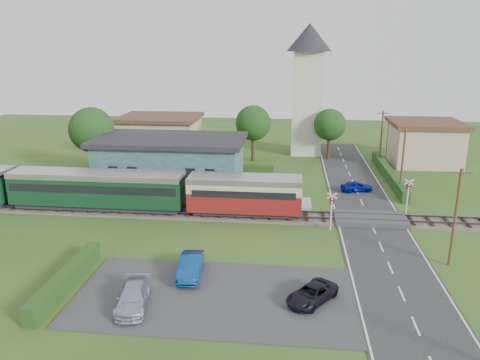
# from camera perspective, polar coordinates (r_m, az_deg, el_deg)

# --- Properties ---
(ground) EXTENTS (120.00, 120.00, 0.00)m
(ground) POSITION_cam_1_polar(r_m,az_deg,el_deg) (40.22, 1.74, -5.52)
(ground) COLOR #2D4C19
(railway_track) EXTENTS (76.00, 3.20, 0.49)m
(railway_track) POSITION_cam_1_polar(r_m,az_deg,el_deg) (42.04, 1.95, -4.37)
(railway_track) COLOR #4C443D
(railway_track) RESTS_ON ground
(road) EXTENTS (6.00, 70.00, 0.05)m
(road) POSITION_cam_1_polar(r_m,az_deg,el_deg) (40.75, 15.97, -5.84)
(road) COLOR #28282B
(road) RESTS_ON ground
(car_park) EXTENTS (17.00, 9.00, 0.08)m
(car_park) POSITION_cam_1_polar(r_m,az_deg,el_deg) (29.62, -3.14, -13.90)
(car_park) COLOR #333335
(car_park) RESTS_ON ground
(crossing_deck) EXTENTS (6.20, 3.40, 0.45)m
(crossing_deck) POSITION_cam_1_polar(r_m,az_deg,el_deg) (42.52, 15.56, -4.59)
(crossing_deck) COLOR #333335
(crossing_deck) RESTS_ON ground
(platform) EXTENTS (30.00, 3.00, 0.45)m
(platform) POSITION_cam_1_polar(r_m,az_deg,el_deg) (46.72, -10.07, -2.34)
(platform) COLOR gray
(platform) RESTS_ON ground
(equipment_hut) EXTENTS (2.30, 2.30, 2.55)m
(equipment_hut) POSITION_cam_1_polar(r_m,az_deg,el_deg) (49.09, -19.17, -0.24)
(equipment_hut) COLOR beige
(equipment_hut) RESTS_ON platform
(station_building) EXTENTS (16.00, 9.00, 5.30)m
(station_building) POSITION_cam_1_polar(r_m,az_deg,el_deg) (51.40, -8.44, 2.31)
(station_building) COLOR #2B4A4C
(station_building) RESTS_ON ground
(train) EXTENTS (43.20, 2.90, 3.40)m
(train) POSITION_cam_1_polar(r_m,az_deg,el_deg) (46.13, -20.63, -0.85)
(train) COLOR #232328
(train) RESTS_ON ground
(church_tower) EXTENTS (6.00, 6.00, 17.60)m
(church_tower) POSITION_cam_1_polar(r_m,az_deg,el_deg) (65.46, 8.27, 11.97)
(church_tower) COLOR beige
(church_tower) RESTS_ON ground
(house_west) EXTENTS (10.80, 8.80, 5.50)m
(house_west) POSITION_cam_1_polar(r_m,az_deg,el_deg) (65.88, -9.65, 5.41)
(house_west) COLOR tan
(house_west) RESTS_ON ground
(house_east) EXTENTS (8.80, 8.80, 5.50)m
(house_east) POSITION_cam_1_polar(r_m,az_deg,el_deg) (64.76, 21.52, 4.32)
(house_east) COLOR tan
(house_east) RESTS_ON ground
(hedge_carpark) EXTENTS (0.80, 9.00, 1.20)m
(hedge_carpark) POSITION_cam_1_polar(r_m,az_deg,el_deg) (32.15, -20.46, -11.29)
(hedge_carpark) COLOR #193814
(hedge_carpark) RESTS_ON ground
(hedge_roadside) EXTENTS (0.80, 18.00, 1.20)m
(hedge_roadside) POSITION_cam_1_polar(r_m,az_deg,el_deg) (56.30, 17.64, 0.74)
(hedge_roadside) COLOR #193814
(hedge_roadside) RESTS_ON ground
(hedge_station) EXTENTS (22.00, 0.80, 1.30)m
(hedge_station) POSITION_cam_1_polar(r_m,az_deg,el_deg) (56.13, -7.22, 1.39)
(hedge_station) COLOR #193814
(hedge_station) RESTS_ON ground
(tree_a) EXTENTS (5.20, 5.20, 8.00)m
(tree_a) POSITION_cam_1_polar(r_m,az_deg,el_deg) (56.91, -17.64, 5.84)
(tree_a) COLOR #332316
(tree_a) RESTS_ON ground
(tree_b) EXTENTS (4.60, 4.60, 7.34)m
(tree_b) POSITION_cam_1_polar(r_m,az_deg,el_deg) (61.25, 1.61, 6.94)
(tree_b) COLOR #332316
(tree_b) RESTS_ON ground
(tree_c) EXTENTS (4.20, 4.20, 6.78)m
(tree_c) POSITION_cam_1_polar(r_m,az_deg,el_deg) (63.30, 10.88, 6.62)
(tree_c) COLOR #332316
(tree_c) RESTS_ON ground
(utility_pole_b) EXTENTS (1.40, 0.22, 7.00)m
(utility_pole_b) POSITION_cam_1_polar(r_m,az_deg,el_deg) (35.12, 24.78, -4.05)
(utility_pole_b) COLOR #473321
(utility_pole_b) RESTS_ON ground
(utility_pole_c) EXTENTS (1.40, 0.22, 7.00)m
(utility_pole_c) POSITION_cam_1_polar(r_m,az_deg,el_deg) (49.89, 19.22, 2.25)
(utility_pole_c) COLOR #473321
(utility_pole_c) RESTS_ON ground
(utility_pole_d) EXTENTS (1.40, 0.22, 7.00)m
(utility_pole_d) POSITION_cam_1_polar(r_m,az_deg,el_deg) (61.38, 16.83, 4.95)
(utility_pole_d) COLOR #473321
(utility_pole_d) RESTS_ON ground
(crossing_signal_near) EXTENTS (0.84, 0.28, 3.28)m
(crossing_signal_near) POSITION_cam_1_polar(r_m,az_deg,el_deg) (39.16, 11.11, -3.10)
(crossing_signal_near) COLOR silver
(crossing_signal_near) RESTS_ON ground
(crossing_signal_far) EXTENTS (0.84, 0.28, 3.28)m
(crossing_signal_far) POSITION_cam_1_polar(r_m,az_deg,el_deg) (44.87, 19.82, -1.28)
(crossing_signal_far) COLOR silver
(crossing_signal_far) RESTS_ON ground
(streetlamp_west) EXTENTS (0.30, 0.30, 5.15)m
(streetlamp_west) POSITION_cam_1_polar(r_m,az_deg,el_deg) (63.53, -16.99, 4.76)
(streetlamp_west) COLOR #3F3F47
(streetlamp_west) RESTS_ON ground
(streetlamp_east) EXTENTS (0.30, 0.30, 5.15)m
(streetlamp_east) POSITION_cam_1_polar(r_m,az_deg,el_deg) (66.65, 17.57, 5.22)
(streetlamp_east) COLOR #3F3F47
(streetlamp_east) RESTS_ON ground
(car_on_road) EXTENTS (3.50, 2.09, 1.12)m
(car_on_road) POSITION_cam_1_polar(r_m,az_deg,el_deg) (50.39, 14.03, -0.75)
(car_on_road) COLOR #030D7E
(car_on_road) RESTS_ON road
(car_park_blue) EXTENTS (1.69, 4.13, 1.33)m
(car_park_blue) POSITION_cam_1_polar(r_m,az_deg,el_deg) (31.67, -6.03, -10.41)
(car_park_blue) COLOR navy
(car_park_blue) RESTS_ON car_park
(car_park_silver) EXTENTS (2.38, 4.39, 1.21)m
(car_park_silver) POSITION_cam_1_polar(r_m,az_deg,el_deg) (28.84, -12.94, -13.76)
(car_park_silver) COLOR #9CA1BC
(car_park_silver) RESTS_ON car_park
(car_park_dark) EXTENTS (3.57, 3.98, 1.03)m
(car_park_dark) POSITION_cam_1_polar(r_m,az_deg,el_deg) (29.00, 8.76, -13.53)
(car_park_dark) COLOR black
(car_park_dark) RESTS_ON car_park
(pedestrian_near) EXTENTS (0.74, 0.58, 1.79)m
(pedestrian_near) POSITION_cam_1_polar(r_m,az_deg,el_deg) (45.05, 1.08, -1.29)
(pedestrian_near) COLOR gray
(pedestrian_near) RESTS_ON platform
(pedestrian_far) EXTENTS (0.76, 0.89, 1.60)m
(pedestrian_far) POSITION_cam_1_polar(r_m,az_deg,el_deg) (48.33, -17.41, -0.95)
(pedestrian_far) COLOR gray
(pedestrian_far) RESTS_ON platform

